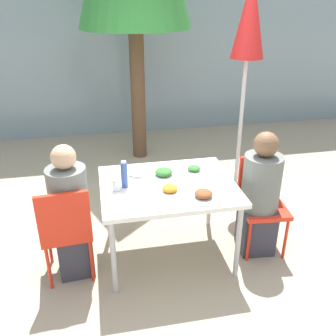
% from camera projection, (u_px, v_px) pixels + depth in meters
% --- Properties ---
extents(ground_plane, '(24.00, 24.00, 0.00)m').
position_uv_depth(ground_plane, '(168.00, 253.00, 3.50)').
color(ground_plane, tan).
extents(building_facade, '(10.00, 0.20, 3.00)m').
position_uv_depth(building_facade, '(125.00, 41.00, 5.93)').
color(building_facade, gray).
rests_on(building_facade, ground).
extents(dining_table, '(1.14, 0.92, 0.74)m').
position_uv_depth(dining_table, '(168.00, 190.00, 3.21)').
color(dining_table, white).
rests_on(dining_table, ground).
extents(chair_left, '(0.43, 0.43, 0.87)m').
position_uv_depth(chair_left, '(66.00, 227.00, 3.00)').
color(chair_left, red).
rests_on(chair_left, ground).
extents(person_left, '(0.31, 0.31, 1.18)m').
position_uv_depth(person_left, '(71.00, 216.00, 3.06)').
color(person_left, '#383842').
rests_on(person_left, ground).
extents(chair_right, '(0.43, 0.43, 0.87)m').
position_uv_depth(chair_right, '(262.00, 197.00, 3.44)').
color(chair_right, red).
rests_on(chair_right, ground).
extents(person_right, '(0.34, 0.34, 1.17)m').
position_uv_depth(person_right, '(260.00, 197.00, 3.34)').
color(person_right, '#383842').
rests_on(person_right, ground).
extents(closed_umbrella, '(0.36, 0.36, 2.41)m').
position_uv_depth(closed_umbrella, '(249.00, 32.00, 3.76)').
color(closed_umbrella, '#333333').
rests_on(closed_umbrella, ground).
extents(plate_0, '(0.28, 0.28, 0.08)m').
position_uv_depth(plate_0, '(164.00, 174.00, 3.30)').
color(plate_0, white).
rests_on(plate_0, dining_table).
extents(plate_1, '(0.26, 0.26, 0.07)m').
position_uv_depth(plate_1, '(203.00, 195.00, 2.95)').
color(plate_1, white).
rests_on(plate_1, dining_table).
extents(plate_2, '(0.23, 0.23, 0.06)m').
position_uv_depth(plate_2, '(170.00, 190.00, 3.04)').
color(plate_2, white).
rests_on(plate_2, dining_table).
extents(plate_3, '(0.21, 0.21, 0.06)m').
position_uv_depth(plate_3, '(194.00, 170.00, 3.38)').
color(plate_3, white).
rests_on(plate_3, dining_table).
extents(bottle, '(0.06, 0.06, 0.24)m').
position_uv_depth(bottle, '(124.00, 175.00, 3.09)').
color(bottle, '#334C8E').
rests_on(bottle, dining_table).
extents(drinking_cup, '(0.07, 0.07, 0.10)m').
position_uv_depth(drinking_cup, '(116.00, 185.00, 3.06)').
color(drinking_cup, silver).
rests_on(drinking_cup, dining_table).
extents(salad_bowl, '(0.16, 0.16, 0.06)m').
position_uv_depth(salad_bowl, '(137.00, 171.00, 3.34)').
color(salad_bowl, white).
rests_on(salad_bowl, dining_table).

